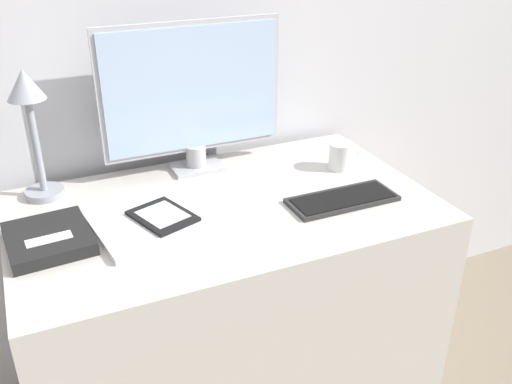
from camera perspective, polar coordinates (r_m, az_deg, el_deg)
wall_back at (r=1.75m, az=-8.42°, el=17.47°), size 3.60×0.05×2.40m
desk at (r=1.75m, az=-2.87°, el=-12.21°), size 1.12×0.67×0.75m
monitor at (r=1.68m, az=-6.36°, el=9.64°), size 0.54×0.11×0.44m
keyboard at (r=1.57m, az=8.64°, el=-0.73°), size 0.30×0.12×0.01m
laptop at (r=1.46m, az=-9.27°, el=-2.88°), size 0.36×0.29×0.02m
ereader at (r=1.46m, az=-9.32°, el=-2.36°), size 0.17×0.19×0.01m
desk_lamp at (r=1.60m, az=-21.65°, el=7.26°), size 0.11×0.11×0.36m
notebook at (r=1.45m, az=-20.03°, el=-4.40°), size 0.20×0.22×0.03m
coffee_mug at (r=1.76m, az=8.55°, el=3.60°), size 0.11×0.07×0.08m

